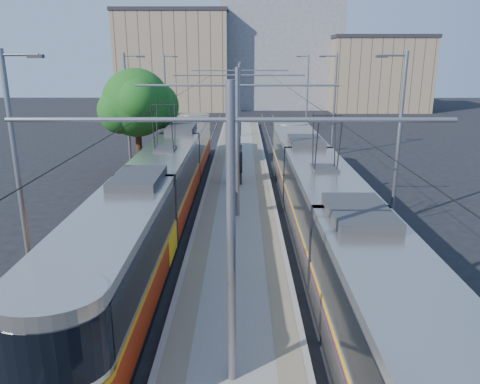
{
  "coord_description": "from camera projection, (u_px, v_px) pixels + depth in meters",
  "views": [
    {
      "loc": [
        0.25,
        -13.56,
        7.73
      ],
      "look_at": [
        0.13,
        7.62,
        1.6
      ],
      "focal_mm": 35.0,
      "sensor_mm": 36.0,
      "label": 1
    }
  ],
  "objects": [
    {
      "name": "tree",
      "position": [
        141.0,
        104.0,
        30.51
      ],
      "size": [
        4.87,
        4.5,
        7.07
      ],
      "color": "#382314",
      "rests_on": "ground"
    },
    {
      "name": "tactile_strip_left",
      "position": [
        217.0,
        172.0,
        31.42
      ],
      "size": [
        0.7,
        50.0,
        0.01
      ],
      "primitive_type": "cube",
      "color": "gray",
      "rests_on": "platform"
    },
    {
      "name": "track_arrow",
      "position": [
        96.0,
        362.0,
        12.31
      ],
      "size": [
        1.2,
        5.0,
        0.01
      ],
      "primitive_type": "cube",
      "color": "silver",
      "rests_on": "ground"
    },
    {
      "name": "shelter",
      "position": [
        235.0,
        163.0,
        28.33
      ],
      "size": [
        0.88,
        1.21,
        2.42
      ],
      "rotation": [
        0.0,
        0.0,
        0.2
      ],
      "color": "black",
      "rests_on": "platform"
    },
    {
      "name": "building_left",
      "position": [
        175.0,
        61.0,
        70.87
      ],
      "size": [
        16.32,
        12.24,
        14.29
      ],
      "color": "gray",
      "rests_on": "ground"
    },
    {
      "name": "rails",
      "position": [
        239.0,
        176.0,
        31.5
      ],
      "size": [
        8.71,
        70.0,
        0.03
      ],
      "color": "gray",
      "rests_on": "ground"
    },
    {
      "name": "tram_right",
      "position": [
        323.0,
        203.0,
        19.51
      ],
      "size": [
        2.43,
        29.47,
        5.5
      ],
      "color": "black",
      "rests_on": "ground"
    },
    {
      "name": "tactile_strip_right",
      "position": [
        261.0,
        172.0,
        31.41
      ],
      "size": [
        0.7,
        50.0,
        0.01
      ],
      "primitive_type": "cube",
      "color": "gray",
      "rests_on": "platform"
    },
    {
      "name": "tram_left",
      "position": [
        167.0,
        181.0,
        23.63
      ],
      "size": [
        2.43,
        31.21,
        5.5
      ],
      "color": "black",
      "rests_on": "ground"
    },
    {
      "name": "platform",
      "position": [
        239.0,
        174.0,
        31.46
      ],
      "size": [
        4.0,
        50.0,
        0.3
      ],
      "primitive_type": "cube",
      "color": "gray",
      "rests_on": "ground"
    },
    {
      "name": "street_lamps",
      "position": [
        239.0,
        107.0,
        34.18
      ],
      "size": [
        15.18,
        38.22,
        8.0
      ],
      "color": "slate",
      "rests_on": "ground"
    },
    {
      "name": "building_centre",
      "position": [
        279.0,
        53.0,
        74.28
      ],
      "size": [
        18.36,
        14.28,
        16.76
      ],
      "color": "gray",
      "rests_on": "ground"
    },
    {
      "name": "building_right",
      "position": [
        376.0,
        73.0,
        69.27
      ],
      "size": [
        14.28,
        10.2,
        10.72
      ],
      "color": "gray",
      "rests_on": "ground"
    },
    {
      "name": "ground",
      "position": [
        235.0,
        304.0,
        15.17
      ],
      "size": [
        160.0,
        160.0,
        0.0
      ],
      "primitive_type": "plane",
      "color": "black",
      "rests_on": "ground"
    },
    {
      "name": "catenary",
      "position": [
        239.0,
        114.0,
        27.51
      ],
      "size": [
        9.2,
        70.0,
        7.0
      ],
      "color": "slate",
      "rests_on": "platform"
    }
  ]
}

